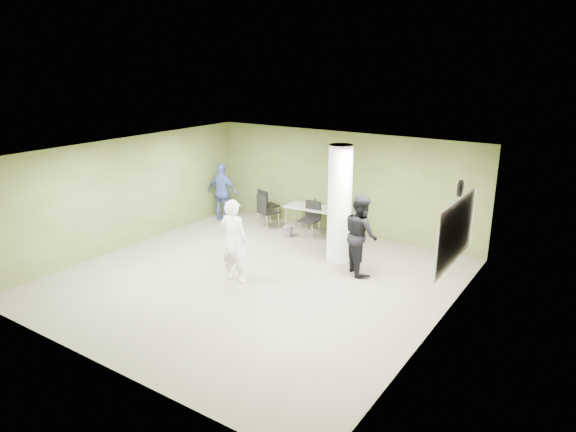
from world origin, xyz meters
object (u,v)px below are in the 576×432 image
Objects in this scene: man_black at (361,234)px; man_blue at (223,192)px; woman_white at (234,241)px; chair_back_left at (266,203)px; folding_table at (313,209)px.

man_black reaches higher than man_blue.
woman_white is at bearing 126.37° from man_blue.
woman_white reaches higher than man_black.
man_black is (4.01, -1.93, 0.33)m from chair_back_left.
woman_white is at bearing 133.46° from chair_back_left.
man_black is 5.31m from man_blue.
chair_back_left is 0.56× the size of man_blue.
folding_table is at bearing -176.23° from man_blue.
man_blue is (-3.08, 3.22, -0.05)m from woman_white.
man_black reaches higher than folding_table.
folding_table is at bearing -90.79° from woman_white.
woman_white is 1.05× the size of man_blue.
woman_white is (0.28, -3.77, 0.24)m from folding_table.
folding_table is 1.67m from chair_back_left.
chair_back_left is (-1.66, 0.08, -0.11)m from folding_table.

